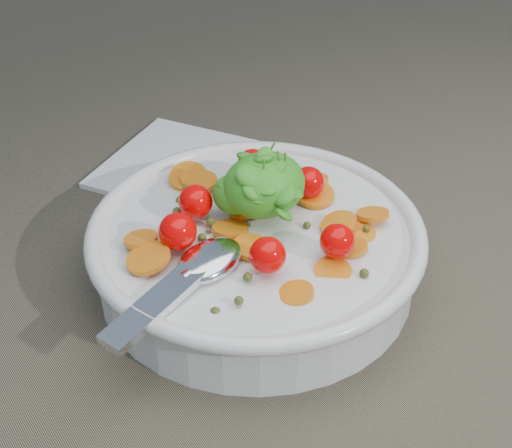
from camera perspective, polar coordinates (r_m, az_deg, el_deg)
ground at (r=0.56m, az=-2.00°, el=-5.49°), size 6.00×6.00×0.00m
bowl at (r=0.55m, az=-0.03°, el=-1.82°), size 0.28×0.26×0.11m
napkin at (r=0.71m, az=-6.43°, el=4.79°), size 0.19×0.18×0.01m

